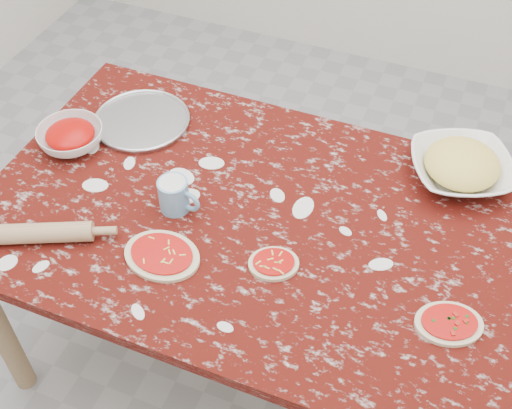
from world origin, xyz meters
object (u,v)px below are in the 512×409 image
(sauce_bowl, at_px, (71,137))
(cheese_bowl, at_px, (460,169))
(pizza_tray, at_px, (142,121))
(flour_mug, at_px, (175,195))
(rolling_pin, at_px, (41,233))
(worktable, at_px, (256,235))

(sauce_bowl, relative_size, cheese_bowl, 0.70)
(pizza_tray, height_order, flour_mug, flour_mug)
(flour_mug, height_order, rolling_pin, flour_mug)
(pizza_tray, height_order, cheese_bowl, cheese_bowl)
(worktable, height_order, flour_mug, flour_mug)
(cheese_bowl, height_order, flour_mug, flour_mug)
(flour_mug, bearing_deg, pizza_tray, 132.84)
(worktable, xyz_separation_m, rolling_pin, (-0.52, -0.30, 0.11))
(sauce_bowl, bearing_deg, pizza_tray, 50.34)
(worktable, xyz_separation_m, sauce_bowl, (-0.66, 0.06, 0.12))
(worktable, bearing_deg, cheese_bowl, 36.56)
(rolling_pin, bearing_deg, pizza_tray, 89.06)
(cheese_bowl, bearing_deg, worktable, -143.44)
(pizza_tray, height_order, sauce_bowl, sauce_bowl)
(worktable, relative_size, cheese_bowl, 5.36)
(cheese_bowl, xyz_separation_m, rolling_pin, (-1.03, -0.68, -0.01))
(pizza_tray, distance_m, flour_mug, 0.42)
(pizza_tray, xyz_separation_m, rolling_pin, (-0.01, -0.55, 0.02))
(cheese_bowl, bearing_deg, rolling_pin, -146.39)
(worktable, height_order, cheese_bowl, cheese_bowl)
(flour_mug, bearing_deg, sauce_bowl, 164.37)
(cheese_bowl, relative_size, flour_mug, 2.27)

